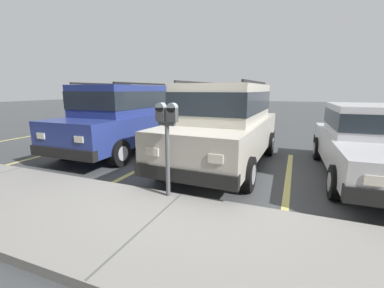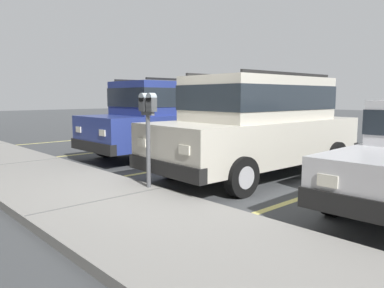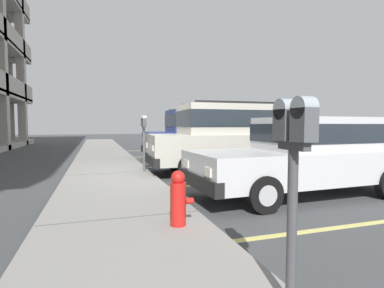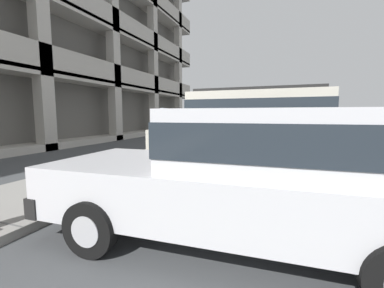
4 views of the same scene
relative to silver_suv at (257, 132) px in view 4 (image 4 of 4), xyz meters
name	(u,v)px [view 4 (image 4 of 4)]	position (x,y,z in m)	size (l,w,h in m)	color
ground_plane	(173,173)	(0.10, 2.14, -1.14)	(80.00, 80.00, 0.10)	#444749
sidewalk	(131,165)	(0.10, 3.44, -1.03)	(40.00, 2.20, 0.12)	gray
parking_stall_lines	(237,163)	(1.75, 0.74, -1.08)	(13.28, 4.80, 0.01)	#DBD16B
silver_suv	(257,132)	(0.00, 0.00, 0.00)	(2.13, 4.84, 2.03)	beige
red_sedan	(244,173)	(-3.07, -0.20, -0.27)	(1.95, 4.54, 1.54)	silver
dark_hatchback	(279,126)	(3.23, -0.39, 0.00)	(2.03, 4.78, 2.03)	navy
parking_meter_near	(164,123)	(0.29, 2.49, 0.17)	(0.35, 0.12, 1.53)	#595B60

